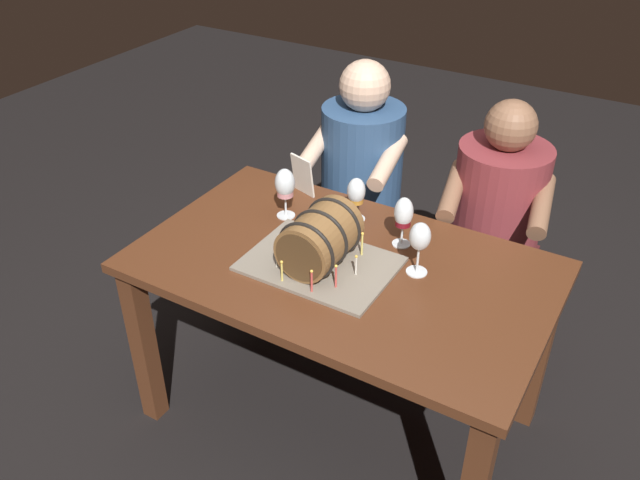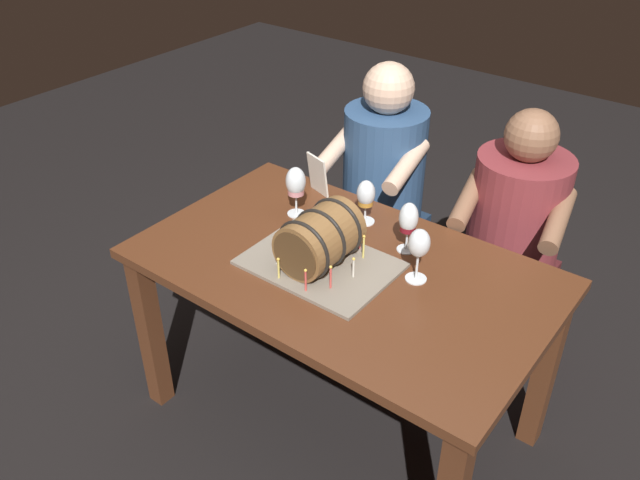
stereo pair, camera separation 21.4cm
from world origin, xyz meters
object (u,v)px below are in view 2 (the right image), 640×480
Objects in this scene: dining_table at (342,291)px; barrel_cake at (320,242)px; person_seated_left at (382,199)px; wine_glass_empty at (419,245)px; person_seated_right at (510,250)px; menu_card at (318,175)px; wine_glass_rose at (296,184)px; wine_glass_red at (408,220)px; wine_glass_amber at (366,196)px.

barrel_cake is at bearing -139.37° from dining_table.
dining_table is at bearing -67.25° from person_seated_left.
person_seated_right reaches higher than wine_glass_empty.
person_seated_left is (-0.54, 0.65, -0.32)m from wine_glass_empty.
wine_glass_rose is at bearing -61.79° from menu_card.
wine_glass_red is (0.18, 0.25, 0.03)m from barrel_cake.
wine_glass_empty is 0.73m from person_seated_right.
person_seated_right is at bearing 83.84° from wine_glass_empty.
barrel_cake is at bearing -125.66° from wine_glass_red.
wine_glass_empty reaches higher than dining_table.
barrel_cake is at bearing -115.09° from person_seated_right.
person_seated_right is (0.40, 0.46, -0.32)m from wine_glass_amber.
wine_glass_amber is at bearing 3.34° from menu_card.
wine_glass_empty reaches higher than wine_glass_red.
person_seated_right is (0.30, 0.72, -0.10)m from dining_table.
wine_glass_red is 0.16× the size of person_seated_left.
person_seated_right reaches higher than wine_glass_rose.
dining_table is at bearing -25.74° from wine_glass_rose.
menu_card is at bearing -149.54° from person_seated_right.
wine_glass_rose reaches higher than wine_glass_amber.
wine_glass_red is 0.64m from person_seated_right.
wine_glass_empty is at bearing -6.15° from menu_card.
dining_table is 2.86× the size of barrel_cake.
menu_card is (-0.48, 0.13, -0.04)m from wine_glass_red.
dining_table is at bearing -161.83° from wine_glass_empty.
wine_glass_empty is 1.11× the size of wine_glass_amber.
wine_glass_amber is 0.68m from person_seated_right.
wine_glass_rose is at bearing -92.29° from person_seated_left.
menu_card is at bearing 166.28° from wine_glass_amber.
wine_glass_amber is at bearing 96.39° from barrel_cake.
wine_glass_red is (0.22, -0.07, 0.01)m from wine_glass_amber.
person_seated_left is (-0.43, 0.52, -0.31)m from wine_glass_red.
wine_glass_red is 0.50m from menu_card.
dining_table is at bearing 40.63° from barrel_cake.
wine_glass_empty reaches higher than menu_card.
menu_card is at bearing 137.34° from dining_table.
wine_glass_rose is at bearing 171.86° from wine_glass_empty.
wine_glass_empty is 1.18× the size of menu_card.
wine_glass_rose is (-0.56, 0.08, -0.00)m from wine_glass_empty.
dining_table is 7.34× the size of wine_glass_empty.
wine_glass_red is at bearing 54.34° from barrel_cake.
wine_glass_red is at bearing -16.97° from wine_glass_amber.
person_seated_left is (-0.21, 0.46, -0.30)m from wine_glass_amber.
barrel_cake reaches higher than wine_glass_empty.
dining_table is 8.16× the size of wine_glass_amber.
wine_glass_red is at bearing -50.81° from person_seated_left.
barrel_cake is 2.57× the size of wine_glass_empty.
wine_glass_rose is 0.45m from wine_glass_red.
wine_glass_empty is 0.65m from menu_card.
wine_glass_amber is (0.23, 0.11, -0.02)m from wine_glass_rose.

